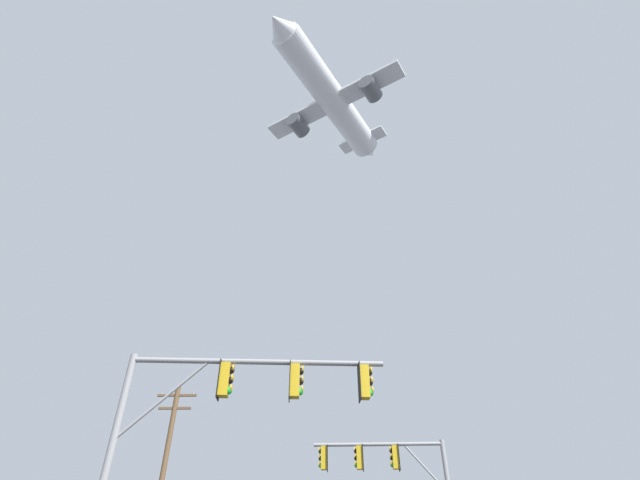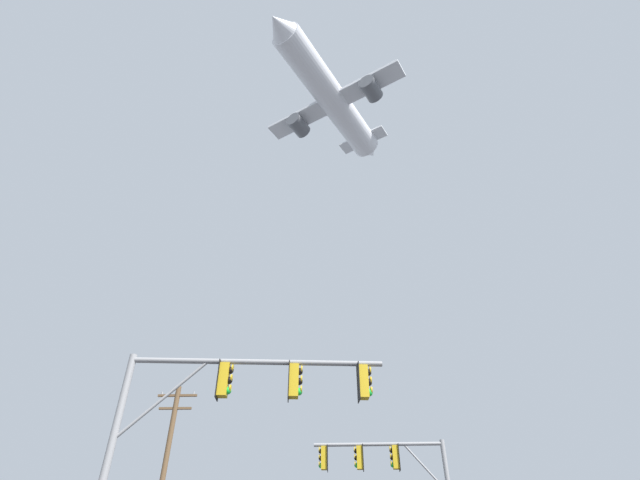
{
  "view_description": "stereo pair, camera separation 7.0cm",
  "coord_description": "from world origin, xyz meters",
  "px_view_note": "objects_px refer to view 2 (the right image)",
  "views": [
    {
      "loc": [
        0.51,
        -4.59,
        1.65
      ],
      "look_at": [
        0.03,
        15.43,
        15.83
      ],
      "focal_mm": 25.45,
      "sensor_mm": 36.0,
      "label": 1
    },
    {
      "loc": [
        0.58,
        -4.59,
        1.65
      ],
      "look_at": [
        0.03,
        15.43,
        15.83
      ],
      "focal_mm": 25.45,
      "sensor_mm": 36.0,
      "label": 2
    }
  ],
  "objects_px": {
    "signal_pole_near": "(227,407)",
    "utility_pole": "(163,476)",
    "signal_pole_far": "(393,475)",
    "airplane": "(331,97)"
  },
  "relations": [
    {
      "from": "signal_pole_far",
      "to": "utility_pole",
      "type": "bearing_deg",
      "value": 158.61
    },
    {
      "from": "signal_pole_near",
      "to": "utility_pole",
      "type": "relative_size",
      "value": 0.73
    },
    {
      "from": "signal_pole_near",
      "to": "signal_pole_far",
      "type": "relative_size",
      "value": 1.2
    },
    {
      "from": "signal_pole_far",
      "to": "utility_pole",
      "type": "xyz_separation_m",
      "value": [
        -11.18,
        4.38,
        0.58
      ]
    },
    {
      "from": "signal_pole_near",
      "to": "utility_pole",
      "type": "height_order",
      "value": "utility_pole"
    },
    {
      "from": "utility_pole",
      "to": "airplane",
      "type": "relative_size",
      "value": 0.49
    },
    {
      "from": "signal_pole_near",
      "to": "utility_pole",
      "type": "xyz_separation_m",
      "value": [
        -5.89,
        13.24,
        0.18
      ]
    },
    {
      "from": "signal_pole_near",
      "to": "utility_pole",
      "type": "distance_m",
      "value": 14.49
    },
    {
      "from": "signal_pole_near",
      "to": "utility_pole",
      "type": "bearing_deg",
      "value": 113.98
    },
    {
      "from": "signal_pole_near",
      "to": "signal_pole_far",
      "type": "bearing_deg",
      "value": 59.15
    }
  ]
}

